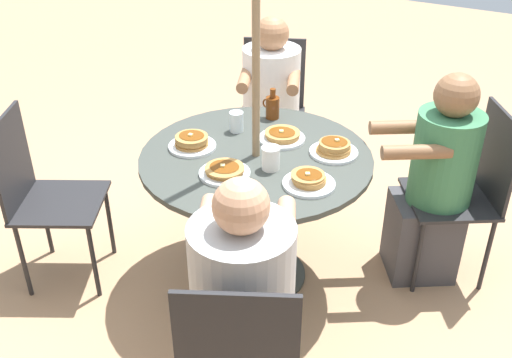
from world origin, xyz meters
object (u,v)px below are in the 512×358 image
at_px(diner_east, 434,187).
at_px(pancake_plate_a, 282,136).
at_px(patio_chair_south, 273,103).
at_px(pancake_plate_e, 334,149).
at_px(syrup_bottle, 272,107).
at_px(patio_chair_east, 468,186).
at_px(pancake_plate_c, 192,142).
at_px(pancake_plate_b, 309,181).
at_px(patio_table, 256,177).
at_px(coffee_cup, 271,158).
at_px(pancake_plate_d, 225,171).
at_px(drinking_glass_a, 236,122).
at_px(patio_chair_west, 41,190).
at_px(diner_south, 271,116).
at_px(diner_north, 243,323).

bearing_deg(diner_east, pancake_plate_a, 78.81).
relative_size(patio_chair_south, pancake_plate_a, 3.98).
bearing_deg(pancake_plate_e, syrup_bottle, -25.49).
distance_m(patio_chair_east, pancake_plate_c, 1.42).
bearing_deg(pancake_plate_b, pancake_plate_e, -87.17).
relative_size(patio_table, coffee_cup, 10.09).
relative_size(pancake_plate_d, drinking_glass_a, 2.23).
relative_size(diner_east, drinking_glass_a, 10.84).
distance_m(patio_chair_east, patio_chair_west, 2.17).
height_order(pancake_plate_a, drinking_glass_a, drinking_glass_a).
height_order(pancake_plate_e, syrup_bottle, syrup_bottle).
relative_size(diner_east, pancake_plate_b, 4.85).
distance_m(diner_south, pancake_plate_d, 1.14).
bearing_deg(diner_east, pancake_plate_c, 85.66).
bearing_deg(drinking_glass_a, pancake_plate_c, 70.20).
bearing_deg(coffee_cup, pancake_plate_c, 1.08).
height_order(pancake_plate_b, coffee_cup, coffee_cup).
distance_m(diner_north, patio_chair_south, 2.00).
distance_m(diner_east, patio_chair_west, 2.00).
bearing_deg(syrup_bottle, diner_north, 113.52).
bearing_deg(patio_chair_west, pancake_plate_b, 78.32).
distance_m(patio_table, pancake_plate_d, 0.28).
relative_size(pancake_plate_b, syrup_bottle, 1.40).
xyz_separation_m(patio_table, patio_chair_south, (0.43, -1.00, -0.08)).
bearing_deg(patio_chair_south, pancake_plate_c, 72.82).
bearing_deg(patio_chair_south, pancake_plate_b, 101.01).
xyz_separation_m(diner_north, patio_chair_west, (1.36, -0.30, 0.00)).
xyz_separation_m(patio_chair_east, diner_south, (1.28, -0.25, -0.01)).
relative_size(patio_chair_east, coffee_cup, 8.36).
distance_m(patio_table, diner_north, 0.91).
bearing_deg(diner_north, pancake_plate_b, 68.98).
xyz_separation_m(patio_chair_south, pancake_plate_c, (-0.12, 1.09, 0.24)).
distance_m(syrup_bottle, drinking_glass_a, 0.25).
height_order(pancake_plate_c, syrup_bottle, syrup_bottle).
bearing_deg(patio_chair_south, pancake_plate_e, 109.84).
xyz_separation_m(pancake_plate_a, pancake_plate_e, (-0.29, 0.01, 0.01)).
distance_m(diner_north, coffee_cup, 0.83).
height_order(patio_chair_west, drinking_glass_a, patio_chair_west).
height_order(diner_north, coffee_cup, diner_north).
xyz_separation_m(patio_table, patio_chair_east, (-0.92, -0.58, -0.08)).
relative_size(diner_east, pancake_plate_d, 4.85).
distance_m(pancake_plate_b, syrup_bottle, 0.71).
height_order(diner_east, pancake_plate_d, diner_east).
bearing_deg(diner_south, patio_chair_south, -90.00).
bearing_deg(patio_table, pancake_plate_d, 81.84).
distance_m(pancake_plate_b, drinking_glass_a, 0.64).
height_order(patio_table, patio_chair_west, patio_chair_west).
relative_size(diner_south, coffee_cup, 10.27).
xyz_separation_m(diner_north, drinking_glass_a, (0.62, -0.99, 0.27)).
distance_m(diner_north, pancake_plate_a, 1.11).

